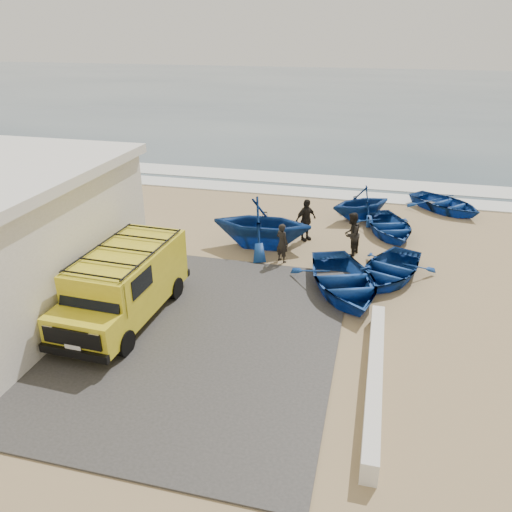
# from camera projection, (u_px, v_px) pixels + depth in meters

# --- Properties ---
(ground) EXTENTS (160.00, 160.00, 0.00)m
(ground) POSITION_uv_depth(u_px,v_px,m) (216.00, 301.00, 15.88)
(ground) COLOR tan
(slab) EXTENTS (12.00, 10.00, 0.05)m
(slab) POSITION_uv_depth(u_px,v_px,m) (130.00, 326.00, 14.55)
(slab) COLOR #413F3C
(slab) RESTS_ON ground
(ocean) EXTENTS (180.00, 88.00, 0.01)m
(ocean) POSITION_uv_depth(u_px,v_px,m) (350.00, 93.00, 65.20)
(ocean) COLOR #385166
(ocean) RESTS_ON ground
(surf_line) EXTENTS (180.00, 1.60, 0.06)m
(surf_line) POSITION_uv_depth(u_px,v_px,m) (287.00, 191.00, 26.44)
(surf_line) COLOR white
(surf_line) RESTS_ON ground
(surf_wash) EXTENTS (180.00, 2.20, 0.04)m
(surf_wash) POSITION_uv_depth(u_px,v_px,m) (295.00, 178.00, 28.65)
(surf_wash) COLOR white
(surf_wash) RESTS_ON ground
(parapet) EXTENTS (0.35, 6.00, 0.55)m
(parapet) POSITION_uv_depth(u_px,v_px,m) (374.00, 377.00, 12.02)
(parapet) COLOR silver
(parapet) RESTS_ON ground
(van) EXTENTS (2.19, 5.09, 2.15)m
(van) POSITION_uv_depth(u_px,v_px,m) (125.00, 282.00, 14.59)
(van) COLOR yellow
(van) RESTS_ON ground
(boat_near_left) EXTENTS (4.31, 5.01, 0.87)m
(boat_near_left) POSITION_uv_depth(u_px,v_px,m) (343.00, 281.00, 16.25)
(boat_near_left) COLOR navy
(boat_near_left) RESTS_ON ground
(boat_near_right) EXTENTS (3.64, 4.26, 0.75)m
(boat_near_right) POSITION_uv_depth(u_px,v_px,m) (390.00, 269.00, 17.16)
(boat_near_right) COLOR navy
(boat_near_right) RESTS_ON ground
(boat_mid_left) EXTENTS (3.99, 3.49, 2.03)m
(boat_mid_left) POSITION_uv_depth(u_px,v_px,m) (262.00, 223.00, 19.39)
(boat_mid_left) COLOR navy
(boat_mid_left) RESTS_ON ground
(boat_mid_right) EXTENTS (3.50, 4.14, 0.73)m
(boat_mid_right) POSITION_uv_depth(u_px,v_px,m) (389.00, 226.00, 20.86)
(boat_mid_right) COLOR navy
(boat_mid_right) RESTS_ON ground
(boat_far_left) EXTENTS (3.88, 3.81, 1.55)m
(boat_far_left) POSITION_uv_depth(u_px,v_px,m) (361.00, 203.00, 22.34)
(boat_far_left) COLOR navy
(boat_far_left) RESTS_ON ground
(boat_far_right) EXTENTS (4.39, 4.31, 0.74)m
(boat_far_right) POSITION_uv_depth(u_px,v_px,m) (445.00, 204.00, 23.49)
(boat_far_right) COLOR navy
(boat_far_right) RESTS_ON ground
(fisherman_front) EXTENTS (0.65, 0.59, 1.49)m
(fisherman_front) POSITION_uv_depth(u_px,v_px,m) (282.00, 243.00, 18.29)
(fisherman_front) COLOR black
(fisherman_front) RESTS_ON ground
(fisherman_middle) EXTENTS (0.88, 0.99, 1.68)m
(fisherman_middle) POSITION_uv_depth(u_px,v_px,m) (351.00, 234.00, 18.80)
(fisherman_middle) COLOR black
(fisherman_middle) RESTS_ON ground
(fisherman_back) EXTENTS (0.99, 1.04, 1.73)m
(fisherman_back) POSITION_uv_depth(u_px,v_px,m) (306.00, 220.00, 20.12)
(fisherman_back) COLOR black
(fisherman_back) RESTS_ON ground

